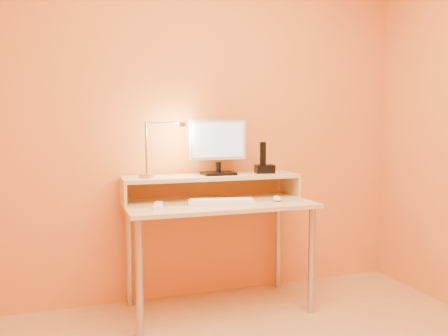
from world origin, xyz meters
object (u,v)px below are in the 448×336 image
object	(u,v)px
monitor_panel	(218,140)
lamp_base	(147,176)
mouse	(277,199)
keyboard	(221,202)
phone_dock	(265,169)
remote_control	(158,206)

from	to	relation	value
monitor_panel	lamp_base	bearing A→B (deg)	-177.25
monitor_panel	mouse	size ratio (longest dim) A/B	3.97
keyboard	mouse	xyz separation A→B (m)	(0.38, -0.01, 0.01)
phone_dock	mouse	size ratio (longest dim) A/B	1.31
remote_control	keyboard	bearing A→B (deg)	10.34
keyboard	remote_control	bearing A→B (deg)	-171.81
monitor_panel	phone_dock	size ratio (longest dim) A/B	3.04
keyboard	mouse	world-z (taller)	mouse
lamp_base	mouse	bearing A→B (deg)	-14.62
keyboard	mouse	bearing A→B (deg)	9.52
mouse	remote_control	size ratio (longest dim) A/B	0.52
lamp_base	phone_dock	distance (m)	0.84
mouse	remote_control	world-z (taller)	mouse
mouse	phone_dock	bearing A→B (deg)	100.49
monitor_panel	mouse	xyz separation A→B (m)	(0.33, -0.25, -0.38)
phone_dock	remote_control	distance (m)	0.85
keyboard	phone_dock	bearing A→B (deg)	41.37
monitor_panel	lamp_base	size ratio (longest dim) A/B	3.95
keyboard	mouse	size ratio (longest dim) A/B	4.20
monitor_panel	phone_dock	xyz separation A→B (m)	(0.34, -0.01, -0.21)
phone_dock	monitor_panel	bearing A→B (deg)	-172.34
remote_control	phone_dock	bearing A→B (deg)	28.15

